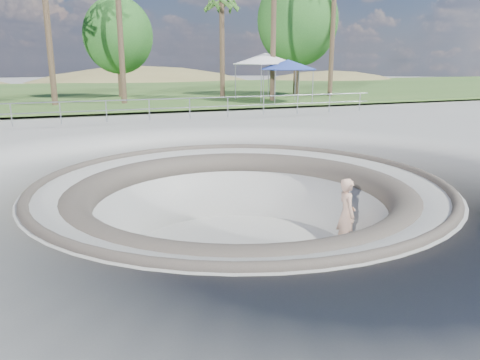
{
  "coord_description": "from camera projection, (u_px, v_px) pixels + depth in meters",
  "views": [
    {
      "loc": [
        -4.13,
        -10.57,
        2.97
      ],
      "look_at": [
        0.22,
        0.6,
        -0.1
      ],
      "focal_mm": 35.0,
      "sensor_mm": 36.0,
      "label": 1
    }
  ],
  "objects": [
    {
      "name": "canopy_blue",
      "position": [
        288.0,
        65.0,
        30.98
      ],
      "size": [
        5.41,
        5.41,
        2.76
      ],
      "color": "gray",
      "rests_on": "ground"
    },
    {
      "name": "bushy_tree_mid",
      "position": [
        118.0,
        36.0,
        34.78
      ],
      "size": [
        5.13,
        4.67,
        7.4
      ],
      "color": "brown",
      "rests_on": "ground"
    },
    {
      "name": "grass_strip",
      "position": [
        104.0,
        92.0,
        42.36
      ],
      "size": [
        180.0,
        36.0,
        0.12
      ],
      "color": "#3A6127",
      "rests_on": "ground"
    },
    {
      "name": "skate_bowl",
      "position": [
        240.0,
        250.0,
        12.18
      ],
      "size": [
        14.0,
        14.0,
        4.1
      ],
      "color": "#9F9F9A",
      "rests_on": "ground"
    },
    {
      "name": "palm_d",
      "position": [
        222.0,
        2.0,
        33.35
      ],
      "size": [
        2.6,
        2.6,
        8.1
      ],
      "color": "brown",
      "rests_on": "ground"
    },
    {
      "name": "ground",
      "position": [
        240.0,
        182.0,
        11.73
      ],
      "size": [
        180.0,
        180.0,
        0.0
      ],
      "primitive_type": "plane",
      "color": "#9F9F9A",
      "rests_on": "ground"
    },
    {
      "name": "distant_hills",
      "position": [
        119.0,
        133.0,
        66.4
      ],
      "size": [
        103.2,
        45.0,
        28.6
      ],
      "color": "olive",
      "rests_on": "ground"
    },
    {
      "name": "bushy_tree_right",
      "position": [
        298.0,
        21.0,
        37.18
      ],
      "size": [
        6.55,
        5.96,
        9.45
      ],
      "color": "brown",
      "rests_on": "ground"
    },
    {
      "name": "safety_railing",
      "position": [
        149.0,
        110.0,
        22.39
      ],
      "size": [
        25.0,
        0.06,
        1.03
      ],
      "color": "gray",
      "rests_on": "ground"
    },
    {
      "name": "skateboard",
      "position": [
        344.0,
        249.0,
        12.29
      ],
      "size": [
        0.8,
        0.38,
        0.08
      ],
      "color": "olive",
      "rests_on": "ground"
    },
    {
      "name": "canopy_white",
      "position": [
        265.0,
        59.0,
        32.36
      ],
      "size": [
        6.15,
        6.15,
        3.2
      ],
      "color": "gray",
      "rests_on": "ground"
    },
    {
      "name": "skater",
      "position": [
        347.0,
        214.0,
        12.05
      ],
      "size": [
        0.59,
        0.77,
        1.89
      ],
      "primitive_type": "imported",
      "rotation": [
        0.0,
        0.0,
        1.35
      ],
      "color": "#D3A488",
      "rests_on": "skateboard"
    }
  ]
}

